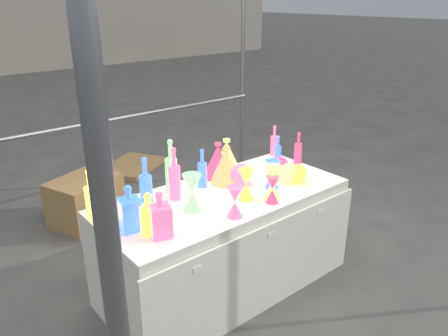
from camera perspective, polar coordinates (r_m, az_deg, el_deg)
ground at (r=3.46m, az=-0.00°, el=-14.79°), size 80.00×80.00×0.00m
display_table at (r=3.24m, az=0.11°, el=-9.54°), size 1.84×0.83×0.75m
cardboard_box_closed at (r=4.40m, az=-17.62°, el=-4.02°), size 0.74×0.64×0.45m
cardboard_box_flat at (r=5.66m, az=-11.93°, el=0.24°), size 0.93×0.85×0.07m
bottle_0 at (r=2.78m, az=-15.97°, el=-3.50°), size 0.09×0.09×0.33m
bottle_1 at (r=2.87m, az=-10.21°, el=-1.89°), size 0.09×0.09×0.35m
bottle_2 at (r=2.96m, az=-6.50°, el=-0.71°), size 0.08×0.08×0.37m
bottle_4 at (r=2.82m, az=-17.02°, el=-3.20°), size 0.10×0.10×0.33m
bottle_5 at (r=3.06m, az=-6.93°, el=0.24°), size 0.10×0.10×0.39m
bottle_6 at (r=2.77m, az=-16.24°, el=-3.53°), size 0.10×0.10×0.34m
bottle_7 at (r=3.15m, az=-2.86°, el=-0.01°), size 0.09×0.09×0.29m
decanter_0 at (r=2.58m, az=-9.82°, el=-5.79°), size 0.13×0.13×0.26m
decanter_1 at (r=2.53m, az=-8.36°, el=-5.99°), size 0.15×0.15×0.28m
decanter_2 at (r=2.63m, az=-12.24°, el=-5.09°), size 0.14×0.14×0.29m
hourglass_0 at (r=2.74m, az=1.42°, el=-4.46°), size 0.13×0.13×0.20m
hourglass_1 at (r=2.94m, az=6.33°, el=-2.82°), size 0.11×0.11×0.19m
hourglass_2 at (r=2.98m, az=6.35°, el=-1.90°), size 0.12×0.12×0.24m
hourglass_3 at (r=2.81m, az=-4.20°, el=-3.22°), size 0.14×0.14×0.25m
hourglass_4 at (r=2.97m, az=2.91°, el=-2.14°), size 0.13×0.13×0.22m
hourglass_5 at (r=3.16m, az=6.33°, el=-0.79°), size 0.13×0.13×0.21m
globe_0 at (r=3.29m, az=9.46°, el=-0.85°), size 0.20×0.20×0.12m
globe_1 at (r=3.28m, az=8.55°, el=-0.80°), size 0.19×0.19×0.13m
globe_2 at (r=3.21m, az=2.16°, el=-1.00°), size 0.18×0.18×0.14m
globe_3 at (r=3.44m, az=7.18°, el=0.25°), size 0.17×0.17×0.12m
lampshade_0 at (r=3.22m, az=0.33°, el=0.43°), size 0.32×0.32×0.28m
lampshade_1 at (r=3.24m, az=0.12°, el=0.40°), size 0.24×0.24×0.26m
lampshade_2 at (r=3.32m, az=-0.80°, el=1.06°), size 0.26×0.26×0.27m
lampshade_3 at (r=3.37m, az=0.34°, el=1.48°), size 0.30×0.30×0.29m
bottle_8 at (r=3.59m, az=7.04°, el=2.33°), size 0.07×0.07×0.25m
bottle_9 at (r=3.81m, az=6.56°, el=3.62°), size 0.08×0.08×0.27m
bottle_10 at (r=3.64m, az=9.67°, el=2.59°), size 0.07×0.07×0.27m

